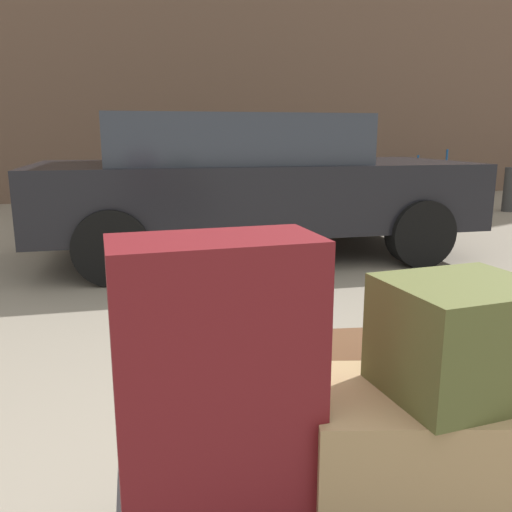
# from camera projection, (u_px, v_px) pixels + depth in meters

# --- Properties ---
(duffel_bag_tan_center) EXTENTS (0.73, 0.47, 0.31)m
(duffel_bag_tan_center) POSITION_uv_depth(u_px,v_px,m) (450.00, 450.00, 1.27)
(duffel_bag_tan_center) COLOR #9E7F56
(duffel_bag_tan_center) RESTS_ON luggage_cart
(duffel_bag_brown_stacked_top) EXTENTS (0.60, 0.39, 0.31)m
(duffel_bag_brown_stacked_top) POSITION_uv_depth(u_px,v_px,m) (343.00, 400.00, 1.51)
(duffel_bag_brown_stacked_top) COLOR #51331E
(duffel_bag_brown_stacked_top) RESTS_ON luggage_cart
(suitcase_maroon_rear_right) EXTENTS (0.44, 0.24, 0.69)m
(suitcase_maroon_rear_right) POSITION_uv_depth(u_px,v_px,m) (217.00, 397.00, 1.13)
(suitcase_maroon_rear_right) COLOR maroon
(suitcase_maroon_rear_right) RESTS_ON luggage_cart
(duffel_bag_olive_topmost_pile) EXTENTS (0.36, 0.32, 0.26)m
(duffel_bag_olive_topmost_pile) POSITION_uv_depth(u_px,v_px,m) (460.00, 338.00, 1.21)
(duffel_bag_olive_topmost_pile) COLOR #4C5128
(duffel_bag_olive_topmost_pile) RESTS_ON duffel_bag_tan_center
(parked_car) EXTENTS (4.30, 1.93, 1.42)m
(parked_car) POSITION_uv_depth(u_px,v_px,m) (249.00, 182.00, 5.43)
(parked_car) COLOR black
(parked_car) RESTS_ON ground_plane
(bicycle_leaning) EXTENTS (1.76, 0.25, 0.96)m
(bicycle_leaning) POSITION_uv_depth(u_px,v_px,m) (426.00, 181.00, 10.15)
(bicycle_leaning) COLOR black
(bicycle_leaning) RESTS_ON ground_plane
(bollard_kerb_near) EXTENTS (0.21, 0.21, 0.72)m
(bollard_kerb_near) POSITION_uv_depth(u_px,v_px,m) (337.00, 194.00, 8.03)
(bollard_kerb_near) COLOR #383838
(bollard_kerb_near) RESTS_ON ground_plane
(bollard_kerb_mid) EXTENTS (0.21, 0.21, 0.72)m
(bollard_kerb_mid) POSITION_uv_depth(u_px,v_px,m) (430.00, 192.00, 8.37)
(bollard_kerb_mid) COLOR #383838
(bollard_kerb_mid) RESTS_ON ground_plane
(bollard_kerb_far) EXTENTS (0.21, 0.21, 0.72)m
(bollard_kerb_far) POSITION_uv_depth(u_px,v_px,m) (510.00, 190.00, 8.68)
(bollard_kerb_far) COLOR #383838
(bollard_kerb_far) RESTS_ON ground_plane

